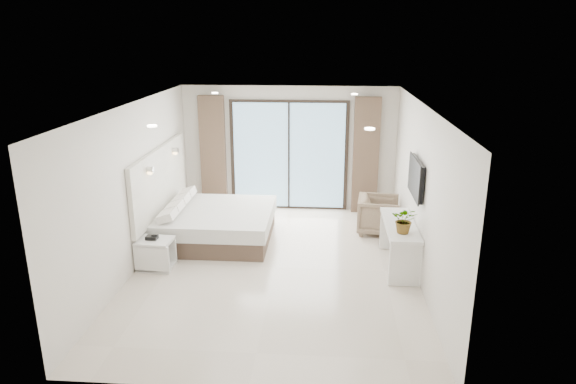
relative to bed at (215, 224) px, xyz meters
name	(u,v)px	position (x,y,z in m)	size (l,w,h in m)	color
ground	(276,267)	(1.26, -1.14, -0.31)	(6.20, 6.20, 0.00)	beige
room_shell	(269,163)	(1.06, -0.27, 1.27)	(4.62, 6.22, 2.72)	silver
bed	(215,224)	(0.00, 0.00, 0.00)	(2.10, 2.00, 0.73)	brown
nightstand	(156,254)	(-0.72, -1.31, -0.05)	(0.59, 0.50, 0.51)	white
phone	(152,237)	(-0.77, -1.30, 0.23)	(0.18, 0.14, 0.06)	black
console_desk	(399,235)	(3.30, -0.93, 0.25)	(0.50, 1.59, 0.77)	white
plant	(405,223)	(3.30, -1.36, 0.63)	(0.39, 0.43, 0.33)	#33662D
armchair	(379,213)	(3.11, 0.60, 0.09)	(0.77, 0.72, 0.79)	#877958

